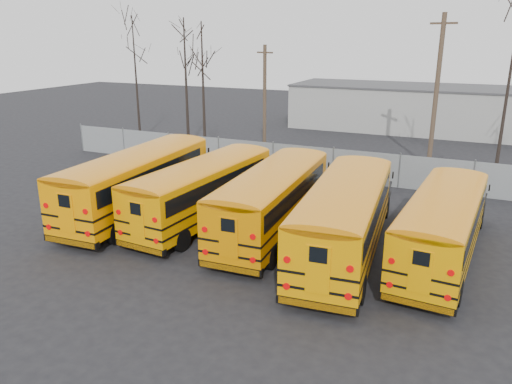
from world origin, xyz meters
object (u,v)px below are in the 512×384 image
at_px(bus_a, 140,177).
at_px(bus_b, 205,186).
at_px(bus_d, 346,212).
at_px(bus_c, 274,195).
at_px(utility_pole_left, 265,101).
at_px(bus_e, 443,221).
at_px(utility_pole_right, 436,91).

bearing_deg(bus_a, bus_b, 3.91).
bearing_deg(bus_b, bus_d, -4.90).
relative_size(bus_b, bus_c, 0.99).
bearing_deg(bus_a, utility_pole_left, 84.29).
height_order(bus_e, utility_pole_right, utility_pole_right).
xyz_separation_m(bus_b, bus_d, (7.11, -1.16, 0.10)).
height_order(bus_d, utility_pole_left, utility_pole_left).
bearing_deg(utility_pole_right, bus_d, -76.54).
xyz_separation_m(bus_d, utility_pole_right, (1.61, 16.58, 3.26)).
xyz_separation_m(bus_a, bus_e, (14.23, 0.25, -0.20)).
bearing_deg(bus_d, bus_e, 10.92).
relative_size(bus_c, utility_pole_left, 1.40).
bearing_deg(bus_b, utility_pole_right, 64.86).
relative_size(bus_a, bus_c, 1.06).
height_order(bus_c, utility_pole_right, utility_pole_right).
xyz_separation_m(bus_d, utility_pole_left, (-9.81, 14.58, 2.22)).
distance_m(bus_d, utility_pole_right, 16.97).
height_order(bus_d, bus_e, bus_d).
distance_m(bus_a, utility_pole_left, 14.00).
bearing_deg(bus_b, bus_a, -169.35).
bearing_deg(bus_c, bus_b, 176.39).
distance_m(bus_a, bus_b, 3.52).
bearing_deg(bus_b, bus_c, 3.29).
xyz_separation_m(bus_b, bus_e, (10.74, -0.13, -0.07)).
distance_m(bus_a, bus_e, 14.24).
bearing_deg(bus_c, utility_pole_right, 69.10).
relative_size(bus_e, utility_pole_left, 1.32).
bearing_deg(utility_pole_left, bus_e, -26.11).
bearing_deg(utility_pole_right, bus_c, -89.34).
bearing_deg(bus_d, bus_a, 170.94).
height_order(bus_a, bus_d, bus_a).
relative_size(bus_d, utility_pole_right, 1.16).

